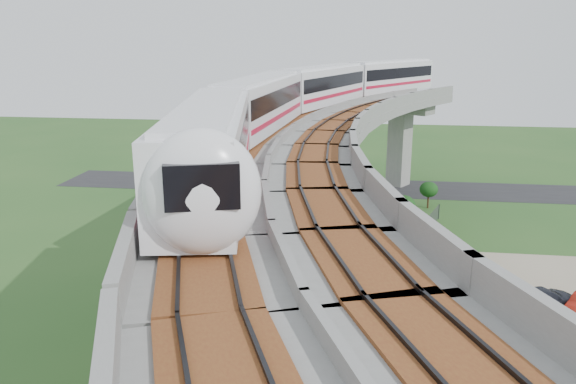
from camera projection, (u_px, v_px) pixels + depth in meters
name	position (u px, v px, depth m)	size (l,w,h in m)	color
ground	(281.00, 304.00, 36.03)	(160.00, 160.00, 0.00)	#275020
dirt_lot	(516.00, 334.00, 32.34)	(18.00, 26.00, 0.04)	gray
asphalt_road	(318.00, 186.00, 64.69)	(60.00, 8.00, 0.03)	#232326
viaduct	(345.00, 169.00, 33.14)	(19.58, 73.98, 11.40)	#99968E
metro_train	(319.00, 94.00, 43.20)	(17.03, 60.22, 3.64)	white
fence	(437.00, 303.00, 34.59)	(3.87, 38.73, 1.50)	#2D382D
tree_0	(429.00, 189.00, 55.83)	(1.82, 1.82, 2.73)	#382314
tree_1	(404.00, 205.00, 50.25)	(2.13, 2.13, 2.93)	#382314
tree_2	(403.00, 219.00, 47.18)	(2.62, 2.62, 2.92)	#382314
tree_3	(389.00, 245.00, 40.73)	(3.02, 3.02, 3.26)	#382314
tree_4	(395.00, 271.00, 36.27)	(2.75, 2.75, 3.16)	#382314
tree_5	(385.00, 314.00, 30.83)	(1.97, 1.97, 2.69)	#382314
tree_6	(394.00, 350.00, 26.89)	(1.92, 1.92, 2.91)	#382314
car_dark	(544.00, 298.00, 35.28)	(1.85, 4.55, 1.32)	black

